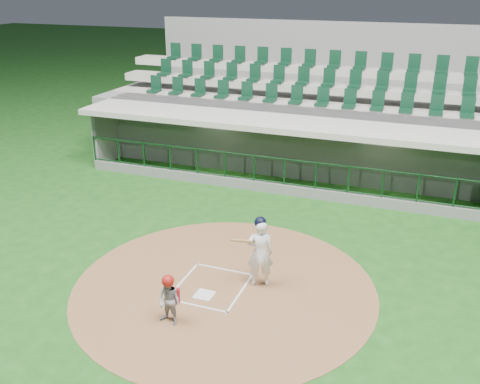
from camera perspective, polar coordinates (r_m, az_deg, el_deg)
name	(u,v)px	position (r m, az deg, el deg)	size (l,w,h in m)	color
ground	(216,281)	(13.20, -2.58, -9.44)	(120.00, 120.00, 0.00)	#154714
dirt_circle	(224,287)	(12.94, -1.69, -10.10)	(7.20, 7.20, 0.01)	brown
home_plate	(204,295)	(12.65, -3.83, -10.89)	(0.43, 0.43, 0.02)	silver
batter_box_chalk	(211,286)	(12.96, -3.10, -10.02)	(1.55, 1.80, 0.01)	white
dugout_structure	(303,152)	(19.59, 6.73, 4.26)	(16.40, 3.70, 3.00)	slate
seating_deck	(318,119)	(22.38, 8.33, 7.68)	(17.00, 6.72, 5.15)	slate
batter	(260,251)	(12.59, 2.13, -6.36)	(0.90, 0.95, 1.78)	white
catcher	(169,300)	(11.52, -7.57, -11.31)	(0.59, 0.50, 1.17)	#94949A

